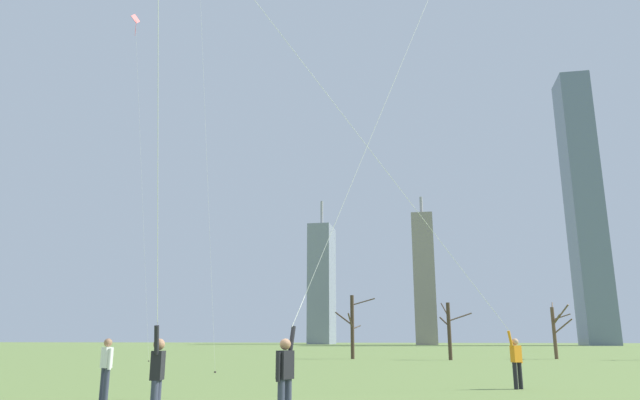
# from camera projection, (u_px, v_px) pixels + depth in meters

# --- Properties ---
(kite_flyer_midfield_right_blue) EXTENTS (4.88, 4.96, 14.63)m
(kite_flyer_midfield_right_blue) POSITION_uv_depth(u_px,v_px,m) (321.00, 283.00, 11.97)
(kite_flyer_midfield_right_blue) COLOR #33384C
(kite_flyer_midfield_right_blue) RESTS_ON ground
(kite_flyer_far_back_purple) EXTENTS (8.96, 7.01, 12.78)m
(kite_flyer_far_back_purple) POSITION_uv_depth(u_px,v_px,m) (456.00, 277.00, 18.22)
(kite_flyer_far_back_purple) COLOR black
(kite_flyer_far_back_purple) RESTS_ON ground
(kite_flyer_foreground_left_teal) EXTENTS (1.36, 4.67, 12.58)m
(kite_flyer_foreground_left_teal) POSITION_uv_depth(u_px,v_px,m) (158.00, 219.00, 10.52)
(kite_flyer_foreground_left_teal) COLOR #33384C
(kite_flyer_foreground_left_teal) RESTS_ON ground
(bystander_far_off_by_trees) EXTENTS (0.43, 0.36, 1.62)m
(bystander_far_off_by_trees) POSITION_uv_depth(u_px,v_px,m) (106.00, 366.00, 15.20)
(bystander_far_off_by_trees) COLOR #33384C
(bystander_far_off_by_trees) RESTS_ON ground
(distant_kite_drifting_right_red) EXTENTS (1.10, 4.58, 25.26)m
(distant_kite_drifting_right_red) POSITION_uv_depth(u_px,v_px,m) (137.00, 68.00, 41.96)
(distant_kite_drifting_right_red) COLOR red
(distant_kite_drifting_right_red) RESTS_ON ground
(bare_tree_far_right_edge) EXTENTS (1.49, 2.34, 4.54)m
(bare_tree_far_right_edge) POSITION_uv_depth(u_px,v_px,m) (556.00, 329.00, 45.65)
(bare_tree_far_right_edge) COLOR brown
(bare_tree_far_right_edge) RESTS_ON ground
(bare_tree_leftmost) EXTENTS (3.44, 2.29, 5.06)m
(bare_tree_leftmost) POSITION_uv_depth(u_px,v_px,m) (352.00, 325.00, 46.03)
(bare_tree_leftmost) COLOR #423326
(bare_tree_leftmost) RESTS_ON ground
(bare_tree_right_of_center) EXTENTS (2.53, 1.84, 4.41)m
(bare_tree_right_of_center) POSITION_uv_depth(u_px,v_px,m) (449.00, 329.00, 43.70)
(bare_tree_right_of_center) COLOR #423326
(bare_tree_right_of_center) RESTS_ON ground
(skyline_tall_tower) EXTENTS (6.25, 11.92, 41.02)m
(skyline_tall_tower) POSITION_uv_depth(u_px,v_px,m) (322.00, 284.00, 161.46)
(skyline_tall_tower) COLOR gray
(skyline_tall_tower) RESTS_ON ground
(skyline_wide_slab) EXTENTS (6.86, 9.85, 65.24)m
(skyline_wide_slab) POSITION_uv_depth(u_px,v_px,m) (584.00, 205.00, 135.46)
(skyline_wide_slab) COLOR slate
(skyline_wide_slab) RESTS_ON ground
(skyline_squat_block) EXTENTS (5.38, 7.42, 37.97)m
(skyline_squat_block) POSITION_uv_depth(u_px,v_px,m) (424.00, 278.00, 144.65)
(skyline_squat_block) COLOR gray
(skyline_squat_block) RESTS_ON ground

